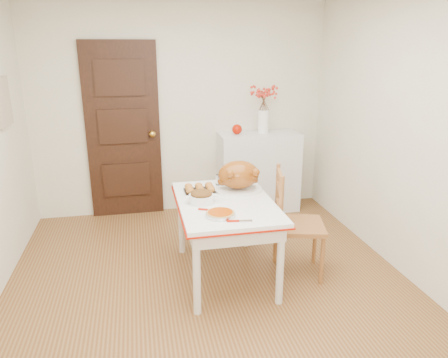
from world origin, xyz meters
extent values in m
cube|color=brown|center=(0.00, 0.00, 0.00)|extent=(3.50, 4.00, 0.00)
cube|color=silver|center=(0.00, 2.00, 1.25)|extent=(3.50, 0.00, 2.50)
cube|color=silver|center=(0.00, -2.00, 1.25)|extent=(3.50, 0.00, 2.50)
cube|color=silver|center=(1.75, 0.00, 1.25)|extent=(0.00, 4.00, 2.50)
cube|color=black|center=(-0.70, 1.97, 1.03)|extent=(0.85, 0.06, 2.06)
cube|color=#C9B893|center=(-1.73, 1.20, 1.50)|extent=(0.03, 0.35, 0.45)
cube|color=silver|center=(0.91, 1.78, 0.49)|extent=(0.98, 0.44, 0.98)
sphere|color=#A81000|center=(0.63, 1.78, 1.04)|extent=(0.12, 0.12, 0.12)
cylinder|color=#A53700|center=(0.05, -0.05, 0.74)|extent=(0.30, 0.30, 0.05)
cylinder|color=white|center=(0.19, 0.71, 0.77)|extent=(0.07, 0.07, 0.10)
camera|label=1|loc=(-0.55, -3.03, 1.99)|focal=33.60mm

